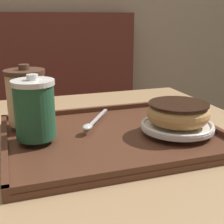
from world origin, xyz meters
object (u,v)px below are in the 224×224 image
object	(u,v)px
donut_chocolate_glazed	(178,113)
coffee_cup_rear	(26,97)
coffee_cup_front	(35,109)
spoon	(91,123)

from	to	relation	value
donut_chocolate_glazed	coffee_cup_rear	bearing A→B (deg)	154.90
coffee_cup_rear	donut_chocolate_glazed	distance (m)	0.35
coffee_cup_front	donut_chocolate_glazed	bearing A→B (deg)	-8.68
coffee_cup_front	spoon	size ratio (longest dim) A/B	0.88
coffee_cup_front	donut_chocolate_glazed	xyz separation A→B (m)	(0.30, -0.05, -0.02)
donut_chocolate_glazed	spoon	bearing A→B (deg)	154.82
coffee_cup_rear	spoon	size ratio (longest dim) A/B	0.93
donut_chocolate_glazed	spoon	distance (m)	0.20
spoon	coffee_cup_rear	bearing A→B (deg)	-81.66
coffee_cup_front	coffee_cup_rear	size ratio (longest dim) A/B	0.95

